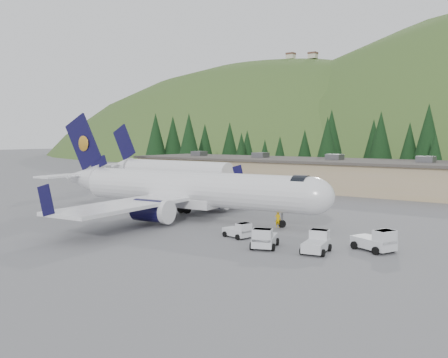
% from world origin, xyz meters
% --- Properties ---
extents(ground, '(600.00, 600.00, 0.00)m').
position_xyz_m(ground, '(0.00, 0.00, 0.00)').
color(ground, '#59595D').
extents(airliner, '(36.36, 34.16, 12.06)m').
position_xyz_m(airliner, '(-1.06, -0.10, 3.21)').
color(airliner, white).
rests_on(airliner, ground).
extents(second_airliner, '(27.50, 11.00, 10.05)m').
position_xyz_m(second_airliner, '(-24.92, 22.00, 3.32)').
color(second_airliner, white).
rests_on(second_airliner, ground).
extents(baggage_tug_a, '(2.91, 2.13, 1.42)m').
position_xyz_m(baggage_tug_a, '(10.27, -5.67, 0.64)').
color(baggage_tug_a, silver).
rests_on(baggage_tug_a, ground).
extents(baggage_tug_b, '(3.84, 3.10, 1.83)m').
position_xyz_m(baggage_tug_b, '(22.09, -3.63, 0.82)').
color(baggage_tug_b, silver).
rests_on(baggage_tug_b, ground).
extents(baggage_tug_c, '(2.35, 3.35, 1.66)m').
position_xyz_m(baggage_tug_c, '(18.39, -6.61, 0.74)').
color(baggage_tug_c, silver).
rests_on(baggage_tug_c, ground).
extents(terminal_building, '(71.00, 17.00, 6.10)m').
position_xyz_m(terminal_building, '(-5.01, 38.00, 2.62)').
color(terminal_building, tan).
rests_on(terminal_building, ground).
extents(baggage_tug_d, '(2.87, 3.64, 1.74)m').
position_xyz_m(baggage_tug_d, '(14.34, -7.94, 0.78)').
color(baggage_tug_d, silver).
rests_on(baggage_tug_d, ground).
extents(ramp_worker, '(0.64, 0.47, 1.64)m').
position_xyz_m(ramp_worker, '(10.44, 0.96, 0.82)').
color(ramp_worker, '#EAB001').
rests_on(ramp_worker, ground).
extents(tree_line, '(111.99, 18.58, 14.45)m').
position_xyz_m(tree_line, '(-8.58, 61.30, 7.59)').
color(tree_line, black).
rests_on(tree_line, ground).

